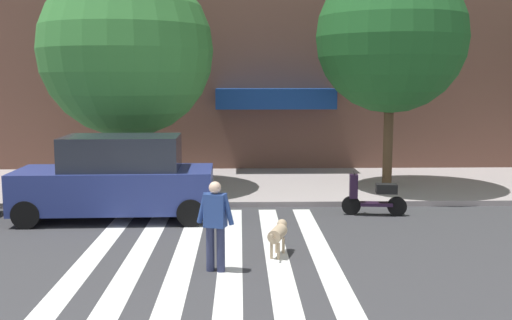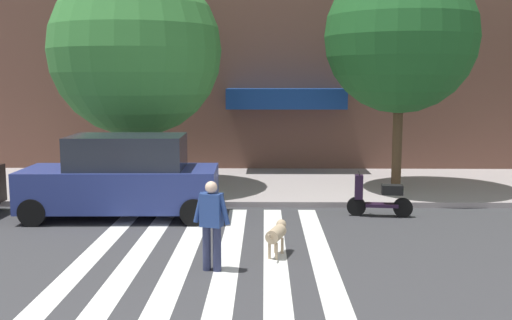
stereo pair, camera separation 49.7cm
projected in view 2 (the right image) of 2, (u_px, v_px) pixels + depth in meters
The scene contains 9 objects.
ground_plane at pixel (128, 275), 10.39m from camera, with size 160.00×160.00×0.00m, color #353538.
sidewalk_far at pixel (190, 185), 18.83m from camera, with size 80.00×6.00×0.15m, color #9B918E.
crosswalk_stripes at pixel (200, 275), 10.37m from camera, with size 4.95×10.47×0.01m.
parked_car_behind_first at pixel (123, 178), 14.56m from camera, with size 4.79×2.02×2.06m.
parked_scooter at pixel (380, 198), 14.75m from camera, with size 1.63×0.52×1.11m.
street_tree_nearest at pixel (136, 51), 17.35m from camera, with size 5.08×5.08×6.66m.
street_tree_middle at pixel (401, 37), 17.07m from camera, with size 4.44×4.44×6.72m.
pedestrian_dog_walker at pixel (212, 221), 10.49m from camera, with size 0.70×0.34×1.64m.
dog_on_leash at pixel (277, 233), 11.47m from camera, with size 0.45×0.98×0.65m.
Camera 2 is at (2.40, -4.44, 3.43)m, focal length 41.27 mm.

